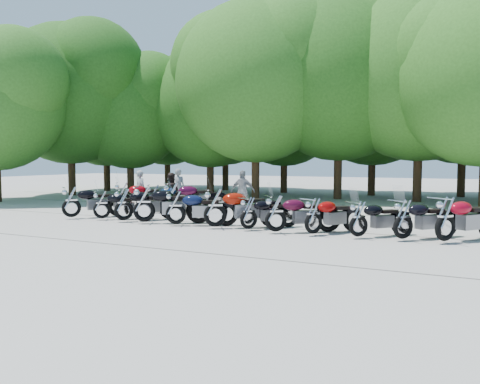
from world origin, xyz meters
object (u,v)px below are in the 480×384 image
at_px(motorcycle_9, 359,217).
at_px(rider_2, 243,192).
at_px(motorcycle_3, 144,203).
at_px(motorcycle_2, 124,203).
at_px(motorcycle_5, 215,206).
at_px(motorcycle_14, 173,197).
at_px(rider_3, 178,188).
at_px(motorcycle_0, 71,201).
at_px(motorcycle_6, 249,212).
at_px(motorcycle_8, 313,214).
at_px(motorcycle_12, 123,195).
at_px(motorcycle_4, 176,206).
at_px(motorcycle_1, 102,204).
at_px(motorcycle_7, 276,212).
at_px(rider_1, 171,192).
at_px(motorcycle_11, 445,217).
at_px(rider_0, 141,190).
at_px(motorcycle_10, 403,218).
at_px(motorcycle_13, 154,197).

distance_m(motorcycle_9, rider_2, 7.03).
bearing_deg(motorcycle_3, motorcycle_2, 58.73).
xyz_separation_m(motorcycle_2, motorcycle_5, (3.61, -0.06, 0.06)).
height_order(motorcycle_14, rider_3, rider_3).
xyz_separation_m(motorcycle_0, motorcycle_6, (6.99, 0.14, -0.09)).
xyz_separation_m(motorcycle_5, motorcycle_8, (3.15, -0.01, -0.11)).
bearing_deg(motorcycle_5, motorcycle_6, -118.64).
bearing_deg(motorcycle_12, motorcycle_4, -157.19).
xyz_separation_m(motorcycle_5, rider_3, (-4.54, 5.03, 0.16)).
xyz_separation_m(motorcycle_5, motorcycle_14, (-3.24, 2.57, 0.00)).
distance_m(motorcycle_1, motorcycle_8, 7.82).
bearing_deg(motorcycle_1, motorcycle_6, -126.57).
relative_size(motorcycle_6, rider_2, 1.19).
bearing_deg(motorcycle_8, motorcycle_7, 37.04).
height_order(motorcycle_8, motorcycle_12, motorcycle_12).
bearing_deg(rider_1, rider_3, -86.67).
bearing_deg(motorcycle_4, motorcycle_5, -115.55).
relative_size(motorcycle_6, motorcycle_11, 0.84).
height_order(motorcycle_0, rider_1, rider_1).
bearing_deg(rider_2, motorcycle_9, 133.34).
relative_size(motorcycle_8, rider_0, 1.27).
bearing_deg(rider_3, motorcycle_14, 105.47).
height_order(motorcycle_4, motorcycle_7, motorcycle_4).
distance_m(motorcycle_1, motorcycle_3, 1.98).
height_order(rider_0, rider_3, rider_3).
distance_m(motorcycle_7, motorcycle_9, 2.36).
height_order(motorcycle_4, rider_3, rider_3).
xyz_separation_m(motorcycle_8, motorcycle_9, (1.25, 0.05, -0.03)).
distance_m(motorcycle_12, rider_1, 2.04).
height_order(motorcycle_6, motorcycle_12, motorcycle_12).
distance_m(motorcycle_1, motorcycle_6, 5.77).
bearing_deg(rider_3, motorcycle_10, 141.81).
bearing_deg(rider_3, motorcycle_11, 144.18).
xyz_separation_m(motorcycle_4, motorcycle_7, (3.51, -0.12, -0.01)).
xyz_separation_m(motorcycle_3, motorcycle_8, (5.85, -0.01, -0.11)).
bearing_deg(motorcycle_3, rider_1, -8.54).
relative_size(motorcycle_8, motorcycle_13, 0.93).
bearing_deg(motorcycle_2, motorcycle_4, -144.62).
relative_size(motorcycle_4, motorcycle_14, 0.90).
height_order(motorcycle_14, rider_0, rider_0).
xyz_separation_m(motorcycle_10, motorcycle_12, (-11.32, 2.56, 0.06)).
xyz_separation_m(motorcycle_1, motorcycle_10, (10.22, -0.03, 0.03)).
height_order(motorcycle_10, motorcycle_11, motorcycle_11).
xyz_separation_m(motorcycle_11, motorcycle_12, (-12.34, 2.50, 0.00)).
distance_m(motorcycle_9, motorcycle_10, 1.15).
bearing_deg(motorcycle_7, motorcycle_13, 29.89).
relative_size(motorcycle_2, rider_0, 1.38).
height_order(motorcycle_0, motorcycle_11, motorcycle_11).
height_order(motorcycle_13, rider_0, rider_0).
relative_size(motorcycle_9, motorcycle_10, 0.93).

